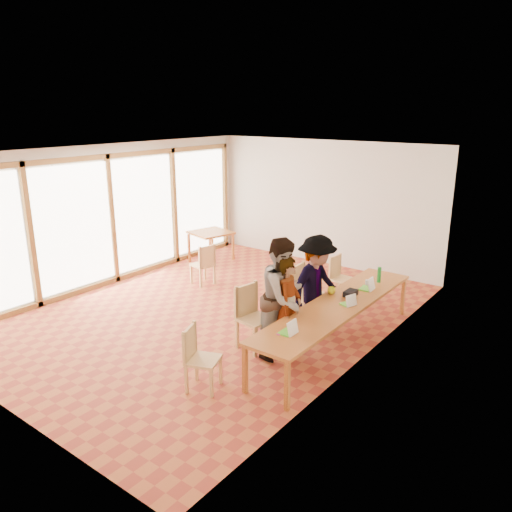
{
  "coord_description": "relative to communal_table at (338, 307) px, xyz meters",
  "views": [
    {
      "loc": [
        5.88,
        -6.52,
        3.73
      ],
      "look_at": [
        0.58,
        0.5,
        1.1
      ],
      "focal_mm": 35.0,
      "sensor_mm": 36.0,
      "label": 1
    }
  ],
  "objects": [
    {
      "name": "wall_right",
      "position": [
        0.5,
        -0.1,
        0.8
      ],
      "size": [
        0.1,
        8.0,
        3.0
      ],
      "primitive_type": "cube",
      "color": "beige",
      "rests_on": "ground"
    },
    {
      "name": "ceiling",
      "position": [
        -2.5,
        -0.1,
        2.32
      ],
      "size": [
        6.0,
        8.0,
        0.04
      ],
      "primitive_type": "cube",
      "color": "white",
      "rests_on": "wall_back"
    },
    {
      "name": "laptop_mid",
      "position": [
        0.17,
        0.06,
        0.1
      ],
      "size": [
        0.25,
        0.26,
        0.18
      ],
      "rotation": [
        0.0,
        0.0,
        -0.34
      ],
      "color": "#58C72E",
      "rests_on": "communal_table"
    },
    {
      "name": "condiment_cup",
      "position": [
        0.18,
        0.04,
        0.08
      ],
      "size": [
        0.08,
        0.08,
        0.06
      ],
      "primitive_type": "cylinder",
      "color": "white",
      "rests_on": "communal_table"
    },
    {
      "name": "yellow_mug",
      "position": [
        -0.3,
        0.34,
        0.1
      ],
      "size": [
        0.15,
        0.15,
        0.11
      ],
      "primitive_type": "imported",
      "rotation": [
        0.0,
        0.0,
        -0.15
      ],
      "color": "#FBFB1E",
      "rests_on": "communal_table"
    },
    {
      "name": "black_pouch",
      "position": [
        -0.01,
        0.45,
        0.09
      ],
      "size": [
        0.16,
        0.26,
        0.09
      ],
      "primitive_type": "cube",
      "color": "black",
      "rests_on": "communal_table"
    },
    {
      "name": "wall_back",
      "position": [
        -2.5,
        3.9,
        0.8
      ],
      "size": [
        6.0,
        0.1,
        3.0
      ],
      "primitive_type": "cube",
      "color": "beige",
      "rests_on": "ground"
    },
    {
      "name": "window_wall",
      "position": [
        -5.46,
        -0.1,
        0.8
      ],
      "size": [
        0.1,
        8.0,
        3.0
      ],
      "primitive_type": "cube",
      "color": "white",
      "rests_on": "ground"
    },
    {
      "name": "chair_empty",
      "position": [
        -1.02,
        1.96,
        -0.16
      ],
      "size": [
        0.44,
        0.44,
        0.47
      ],
      "rotation": [
        0.0,
        0.0,
        -0.06
      ],
      "color": "tan",
      "rests_on": "ground"
    },
    {
      "name": "clear_glass",
      "position": [
        -0.01,
        1.09,
        0.09
      ],
      "size": [
        0.07,
        0.07,
        0.09
      ],
      "primitive_type": "cylinder",
      "color": "silver",
      "rests_on": "communal_table"
    },
    {
      "name": "person_mid",
      "position": [
        -0.57,
        -0.69,
        0.24
      ],
      "size": [
        0.75,
        0.94,
        1.88
      ],
      "primitive_type": "imported",
      "rotation": [
        0.0,
        0.0,
        1.61
      ],
      "color": "gray",
      "rests_on": "ground"
    },
    {
      "name": "person_far",
      "position": [
        -0.53,
        0.23,
        0.17
      ],
      "size": [
        0.78,
        1.2,
        1.74
      ],
      "primitive_type": "imported",
      "rotation": [
        0.0,
        0.0,
        1.45
      ],
      "color": "gray",
      "rests_on": "ground"
    },
    {
      "name": "side_table",
      "position": [
        -4.8,
        2.34,
        -0.03
      ],
      "size": [
        0.9,
        0.9,
        0.75
      ],
      "rotation": [
        0.0,
        0.0,
        -0.23
      ],
      "color": "#BA6B29",
      "rests_on": "ground"
    },
    {
      "name": "person_near",
      "position": [
        -0.46,
        -0.73,
        0.11
      ],
      "size": [
        0.56,
        0.69,
        1.63
      ],
      "primitive_type": "imported",
      "rotation": [
        0.0,
        0.0,
        1.91
      ],
      "color": "gray",
      "rests_on": "ground"
    },
    {
      "name": "ground",
      "position": [
        -2.5,
        -0.1,
        -0.7
      ],
      "size": [
        8.0,
        8.0,
        0.0
      ],
      "primitive_type": "plane",
      "color": "#AC5129",
      "rests_on": "ground"
    },
    {
      "name": "chair_near",
      "position": [
        -0.95,
        -2.23,
        -0.15
      ],
      "size": [
        0.54,
        0.54,
        0.48
      ],
      "rotation": [
        0.0,
        0.0,
        0.37
      ],
      "color": "tan",
      "rests_on": "ground"
    },
    {
      "name": "laptop_near",
      "position": [
        -0.01,
        -1.36,
        0.1
      ],
      "size": [
        0.21,
        0.24,
        0.2
      ],
      "rotation": [
        0.0,
        0.0,
        0.01
      ],
      "color": "#58C72E",
      "rests_on": "communal_table"
    },
    {
      "name": "pink_phone",
      "position": [
        -0.12,
        -1.45,
        0.05
      ],
      "size": [
        0.05,
        0.1,
        0.01
      ],
      "primitive_type": "cube",
      "color": "#CB3183",
      "rests_on": "communal_table"
    },
    {
      "name": "communal_table",
      "position": [
        0.0,
        0.0,
        0.0
      ],
      "size": [
        0.8,
        4.0,
        0.75
      ],
      "color": "#BA6B29",
      "rests_on": "ground"
    },
    {
      "name": "laptop_far",
      "position": [
        0.11,
        0.88,
        0.11
      ],
      "size": [
        0.24,
        0.27,
        0.21
      ],
      "rotation": [
        0.0,
        0.0,
        0.08
      ],
      "color": "#58C72E",
      "rests_on": "communal_table"
    },
    {
      "name": "chair_mid",
      "position": [
        -1.14,
        -0.78,
        -0.07
      ],
      "size": [
        0.56,
        0.56,
        0.55
      ],
      "rotation": [
        0.0,
        0.0,
        -0.17
      ],
      "color": "tan",
      "rests_on": "ground"
    },
    {
      "name": "chair_far",
      "position": [
        -1.08,
        0.67,
        -0.08
      ],
      "size": [
        0.49,
        0.49,
        0.54
      ],
      "rotation": [
        0.0,
        0.0,
        0.04
      ],
      "color": "tan",
      "rests_on": "ground"
    },
    {
      "name": "green_bottle",
      "position": [
        0.09,
        1.35,
        0.19
      ],
      "size": [
        0.07,
        0.07,
        0.28
      ],
      "primitive_type": "cylinder",
      "color": "#1B7826",
      "rests_on": "communal_table"
    },
    {
      "name": "chair_spare",
      "position": [
        -3.7,
        0.92,
        -0.15
      ],
      "size": [
        0.5,
        0.5,
        0.48
      ],
      "rotation": [
        0.0,
        0.0,
        2.92
      ],
      "color": "tan",
      "rests_on": "ground"
    }
  ]
}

